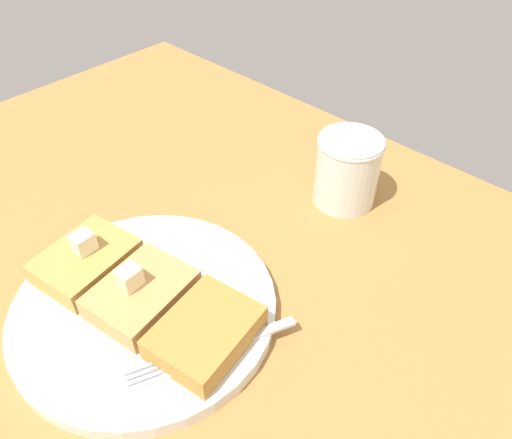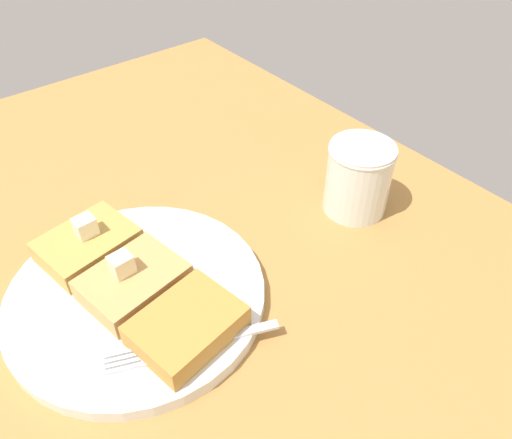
% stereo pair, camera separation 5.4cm
% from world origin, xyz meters
% --- Properties ---
extents(table_surface, '(1.03, 1.03, 0.03)m').
position_xyz_m(table_surface, '(0.00, 0.00, 0.01)').
color(table_surface, '#AB793D').
rests_on(table_surface, ground).
extents(plate, '(0.26, 0.26, 0.02)m').
position_xyz_m(plate, '(0.01, 0.07, 0.04)').
color(plate, silver).
rests_on(plate, table_surface).
extents(toast_slice_left, '(0.09, 0.11, 0.03)m').
position_xyz_m(toast_slice_left, '(-0.07, 0.06, 0.06)').
color(toast_slice_left, tan).
rests_on(toast_slice_left, plate).
extents(toast_slice_middle, '(0.09, 0.11, 0.03)m').
position_xyz_m(toast_slice_middle, '(0.01, 0.07, 0.06)').
color(toast_slice_middle, tan).
rests_on(toast_slice_middle, plate).
extents(toast_slice_right, '(0.09, 0.11, 0.03)m').
position_xyz_m(toast_slice_right, '(0.08, 0.08, 0.06)').
color(toast_slice_right, '#BA8438').
rests_on(toast_slice_right, plate).
extents(butter_pat_primary, '(0.02, 0.02, 0.02)m').
position_xyz_m(butter_pat_primary, '(-0.07, 0.06, 0.08)').
color(butter_pat_primary, '#F9F1C9').
rests_on(butter_pat_primary, toast_slice_left).
extents(butter_pat_secondary, '(0.02, 0.02, 0.02)m').
position_xyz_m(butter_pat_secondary, '(0.00, 0.07, 0.08)').
color(butter_pat_secondary, beige).
rests_on(butter_pat_secondary, toast_slice_middle).
extents(fork, '(0.08, 0.15, 0.00)m').
position_xyz_m(fork, '(0.09, 0.07, 0.05)').
color(fork, silver).
rests_on(fork, plate).
extents(syrup_jar, '(0.08, 0.08, 0.09)m').
position_xyz_m(syrup_jar, '(0.04, 0.35, 0.07)').
color(syrup_jar, '#4A1E0F').
rests_on(syrup_jar, table_surface).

